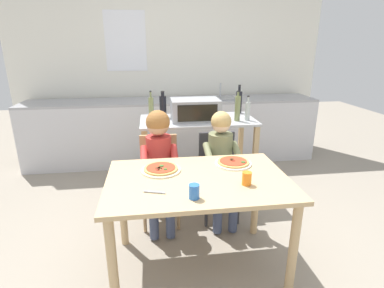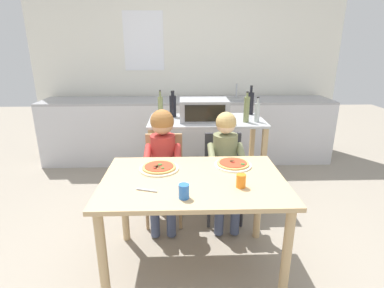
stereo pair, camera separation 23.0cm
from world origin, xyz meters
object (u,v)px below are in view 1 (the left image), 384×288
bottle_squat_spirits (248,111)px  pizza_plate_white (233,163)px  child_in_red_shirt (159,155)px  child_in_olive_shirt (222,156)px  dining_chair_left (160,173)px  bottle_tall_green_wine (163,106)px  drinking_cup_blue (194,192)px  bottle_dark_olive_oil (151,108)px  bottle_brown_beer (239,102)px  pizza_plate_cream (161,169)px  kitchen_island_cart (198,145)px  bottle_clear_vinegar (237,108)px  toaster_oven (195,110)px  drinking_cup_orange (247,178)px  dining_chair_right (218,169)px  dining_table (198,192)px  serving_spoon (154,192)px

bottle_squat_spirits → pizza_plate_white: 0.93m
child_in_red_shirt → child_in_olive_shirt: bearing=0.4°
dining_chair_left → bottle_tall_green_wine: bearing=82.9°
child_in_red_shirt → drinking_cup_blue: (0.18, -0.86, 0.08)m
bottle_tall_green_wine → bottle_dark_olive_oil: bearing=-144.1°
pizza_plate_white → drinking_cup_blue: drinking_cup_blue is taller
bottle_brown_beer → pizza_plate_cream: size_ratio=1.09×
pizza_plate_cream → pizza_plate_white: bearing=5.4°
kitchen_island_cart → bottle_brown_beer: bearing=25.1°
bottle_tall_green_wine → bottle_clear_vinegar: (0.74, -0.26, 0.01)m
child_in_red_shirt → pizza_plate_cream: size_ratio=3.67×
bottle_clear_vinegar → toaster_oven: bearing=167.3°
drinking_cup_blue → bottle_tall_green_wine: bearing=93.9°
toaster_oven → child_in_olive_shirt: size_ratio=0.47×
bottle_squat_spirits → bottle_dark_olive_oil: size_ratio=0.85×
drinking_cup_orange → bottle_squat_spirits: bearing=72.4°
bottle_clear_vinegar → bottle_brown_beer: bottle_brown_beer is taller
dining_chair_left → pizza_plate_white: dining_chair_left is taller
bottle_tall_green_wine → drinking_cup_orange: 1.53m
dining_chair_left → dining_chair_right: same height
bottle_clear_vinegar → dining_chair_left: 1.02m
bottle_clear_vinegar → child_in_olive_shirt: (-0.26, -0.44, -0.34)m
bottle_squat_spirits → bottle_brown_beer: bearing=88.6°
bottle_tall_green_wine → child_in_olive_shirt: bottle_tall_green_wine is taller
bottle_dark_olive_oil → drinking_cup_blue: 1.52m
bottle_squat_spirits → child_in_red_shirt: size_ratio=0.24×
bottle_tall_green_wine → child_in_red_shirt: bearing=-95.9°
bottle_clear_vinegar → drinking_cup_blue: bottle_clear_vinegar is taller
drinking_cup_orange → child_in_olive_shirt: bearing=89.4°
child_in_olive_shirt → pizza_plate_white: bearing=-90.0°
kitchen_island_cart → bottle_tall_green_wine: bearing=157.9°
child_in_red_shirt → pizza_plate_white: bearing=-33.7°
dining_chair_right → child_in_red_shirt: child_in_red_shirt is taller
drinking_cup_blue → dining_chair_left: bearing=100.5°
bottle_dark_olive_oil → drinking_cup_orange: 1.49m
bottle_squat_spirits → bottle_tall_green_wine: bottle_tall_green_wine is taller
toaster_oven → child_in_olive_shirt: bearing=-73.3°
bottle_squat_spirits → child_in_olive_shirt: size_ratio=0.24×
bottle_clear_vinegar → dining_chair_right: (-0.26, -0.32, -0.52)m
child_in_red_shirt → dining_table: bearing=-67.2°
dining_chair_left → dining_chair_right: 0.56m
pizza_plate_cream → pizza_plate_white: same height
dining_chair_left → child_in_red_shirt: (0.00, -0.11, 0.22)m
pizza_plate_cream → serving_spoon: (-0.05, -0.34, -0.01)m
pizza_plate_white → serving_spoon: pizza_plate_white is taller
kitchen_island_cart → child_in_olive_shirt: size_ratio=1.15×
bottle_clear_vinegar → drinking_cup_orange: (-0.27, -1.18, -0.22)m
dining_chair_right → pizza_plate_cream: size_ratio=2.79×
bottle_brown_beer → toaster_oven: bearing=-154.0°
dining_chair_left → child_in_olive_shirt: bearing=-11.2°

